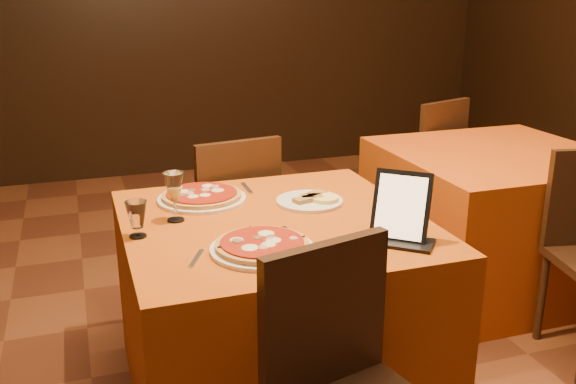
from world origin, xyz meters
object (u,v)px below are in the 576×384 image
object	(u,v)px
pizza_near	(262,247)
side_table	(492,219)
water_glass	(137,219)
chair_side_far	(418,166)
chair_main_far	(226,222)
pizza_far	(202,197)
tablet	(401,206)
wine_glass	(175,196)
main_table	(274,310)

from	to	relation	value
pizza_near	side_table	bearing A→B (deg)	29.22
water_glass	chair_side_far	bearing A→B (deg)	36.54
chair_main_far	pizza_far	distance (m)	0.63
pizza_near	pizza_far	distance (m)	0.58
side_table	chair_main_far	distance (m)	1.45
chair_side_far	tablet	distance (m)	2.09
pizza_near	water_glass	size ratio (longest dim) A/B	2.66
chair_main_far	wine_glass	world-z (taller)	wine_glass
chair_side_far	pizza_near	world-z (taller)	chair_side_far
main_table	pizza_far	xyz separation A→B (m)	(-0.21, 0.31, 0.39)
chair_side_far	pizza_near	xyz separation A→B (m)	(-1.56, -1.69, 0.31)
main_table	water_glass	size ratio (longest dim) A/B	8.46
pizza_near	wine_glass	world-z (taller)	wine_glass
main_table	wine_glass	distance (m)	0.59
side_table	chair_side_far	distance (m)	0.82
chair_main_far	tablet	distance (m)	1.26
pizza_near	tablet	xyz separation A→B (m)	(0.48, -0.05, 0.10)
pizza_near	pizza_far	xyz separation A→B (m)	(-0.08, 0.58, -0.00)
pizza_near	pizza_far	bearing A→B (deg)	98.36
pizza_far	water_glass	distance (m)	0.43
chair_side_far	water_glass	bearing A→B (deg)	17.11
water_glass	tablet	size ratio (longest dim) A/B	0.53
main_table	pizza_far	bearing A→B (deg)	124.21
side_table	pizza_far	world-z (taller)	pizza_far
water_glass	tablet	bearing A→B (deg)	-20.05
chair_side_far	tablet	size ratio (longest dim) A/B	3.73
chair_main_far	tablet	xyz separation A→B (m)	(0.35, -1.13, 0.41)
chair_side_far	pizza_far	bearing A→B (deg)	14.66
chair_main_far	water_glass	world-z (taller)	chair_main_far
pizza_near	wine_glass	xyz separation A→B (m)	(-0.22, 0.38, 0.08)
pizza_far	water_glass	size ratio (longest dim) A/B	2.76
chair_side_far	water_glass	world-z (taller)	chair_side_far
side_table	water_glass	xyz separation A→B (m)	(-1.93, -0.61, 0.44)
chair_side_far	wine_glass	world-z (taller)	wine_glass
pizza_far	water_glass	world-z (taller)	water_glass
pizza_near	tablet	world-z (taller)	tablet
water_glass	chair_main_far	bearing A→B (deg)	58.84
water_glass	pizza_near	bearing A→B (deg)	-34.68
main_table	chair_main_far	world-z (taller)	chair_main_far
water_glass	tablet	distance (m)	0.91
chair_side_far	pizza_far	world-z (taller)	chair_side_far
chair_main_far	wine_glass	bearing A→B (deg)	55.20
pizza_far	chair_main_far	bearing A→B (deg)	67.46
chair_side_far	pizza_far	distance (m)	2.01
main_table	pizza_near	size ratio (longest dim) A/B	3.18
chair_side_far	chair_main_far	bearing A→B (deg)	3.57
tablet	pizza_near	bearing A→B (deg)	-145.92
pizza_near	chair_main_far	bearing A→B (deg)	83.45
side_table	chair_side_far	world-z (taller)	chair_side_far
side_table	pizza_near	bearing A→B (deg)	-150.78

